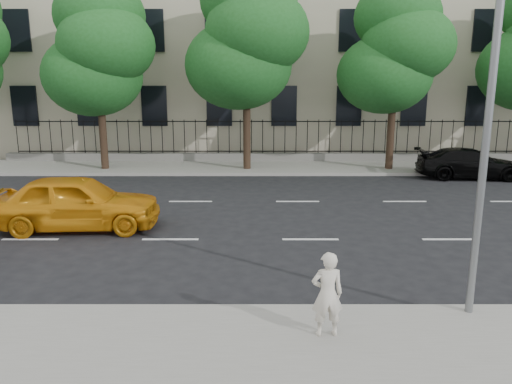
{
  "coord_description": "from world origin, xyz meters",
  "views": [
    {
      "loc": [
        -1.55,
        -11.05,
        4.48
      ],
      "look_at": [
        -1.55,
        3.0,
        1.28
      ],
      "focal_mm": 35.0,
      "sensor_mm": 36.0,
      "label": 1
    }
  ],
  "objects_px": {
    "black_sedan": "(470,163)",
    "street_light": "(483,40)",
    "yellow_taxi": "(77,202)",
    "woman_near": "(327,294)"
  },
  "relations": [
    {
      "from": "black_sedan",
      "to": "yellow_taxi",
      "type": "bearing_deg",
      "value": 122.22
    },
    {
      "from": "street_light",
      "to": "black_sedan",
      "type": "relative_size",
      "value": 1.7
    },
    {
      "from": "street_light",
      "to": "woman_near",
      "type": "xyz_separation_m",
      "value": [
        -2.84,
        -1.42,
        -4.25
      ]
    },
    {
      "from": "black_sedan",
      "to": "street_light",
      "type": "bearing_deg",
      "value": 161.14
    },
    {
      "from": "street_light",
      "to": "woman_near",
      "type": "distance_m",
      "value": 5.3
    },
    {
      "from": "black_sedan",
      "to": "woman_near",
      "type": "distance_m",
      "value": 17.01
    },
    {
      "from": "street_light",
      "to": "yellow_taxi",
      "type": "bearing_deg",
      "value": 150.79
    },
    {
      "from": "street_light",
      "to": "black_sedan",
      "type": "height_order",
      "value": "street_light"
    },
    {
      "from": "street_light",
      "to": "black_sedan",
      "type": "distance_m",
      "value": 15.13
    },
    {
      "from": "yellow_taxi",
      "to": "black_sedan",
      "type": "relative_size",
      "value": 1.04
    }
  ]
}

